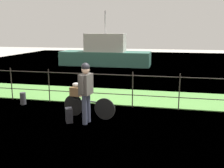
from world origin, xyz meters
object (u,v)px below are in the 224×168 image
object	(u,v)px
wooden_crate	(77,91)
terrier_dog	(77,84)
moored_boat_near	(105,54)
mooring_bollard	(23,98)
backpack_on_paving	(69,115)
bicycle_main	(88,106)
cyclist_person	(86,88)

from	to	relation	value
wooden_crate	terrier_dog	bearing A→B (deg)	-8.76
wooden_crate	moored_boat_near	size ratio (longest dim) A/B	0.05
mooring_bollard	backpack_on_paving	bearing A→B (deg)	-30.67
terrier_dog	moored_boat_near	distance (m)	11.64
bicycle_main	cyclist_person	world-z (taller)	cyclist_person
cyclist_person	mooring_bollard	distance (m)	3.13
backpack_on_paving	moored_boat_near	world-z (taller)	moored_boat_near
bicycle_main	backpack_on_paving	bearing A→B (deg)	-128.67
terrier_dog	backpack_on_paving	size ratio (longest dim) A/B	0.81
cyclist_person	backpack_on_paving	xyz separation A→B (m)	(-0.50, -0.03, -0.80)
wooden_crate	backpack_on_paving	xyz separation A→B (m)	(-0.04, -0.56, -0.56)
wooden_crate	cyclist_person	distance (m)	0.74
terrier_dog	backpack_on_paving	world-z (taller)	terrier_dog
terrier_dog	backpack_on_paving	xyz separation A→B (m)	(-0.06, -0.56, -0.77)
moored_boat_near	cyclist_person	bearing A→B (deg)	-78.20
backpack_on_paving	mooring_bollard	xyz separation A→B (m)	(-2.24, 1.33, 0.01)
mooring_bollard	moored_boat_near	world-z (taller)	moored_boat_near
cyclist_person	moored_boat_near	world-z (taller)	moored_boat_near
terrier_dog	moored_boat_near	bearing A→B (deg)	100.21
cyclist_person	moored_boat_near	xyz separation A→B (m)	(-2.50, 11.98, -0.17)
mooring_bollard	moored_boat_near	xyz separation A→B (m)	(0.23, 10.69, 0.63)
mooring_bollard	moored_boat_near	distance (m)	10.71
bicycle_main	moored_boat_near	xyz separation A→B (m)	(-2.40, 11.51, 0.50)
bicycle_main	moored_boat_near	world-z (taller)	moored_boat_near
wooden_crate	cyclist_person	world-z (taller)	cyclist_person
terrier_dog	mooring_bollard	world-z (taller)	terrier_dog
mooring_bollard	wooden_crate	bearing A→B (deg)	-18.63
cyclist_person	backpack_on_paving	size ratio (longest dim) A/B	4.21
cyclist_person	moored_boat_near	size ratio (longest dim) A/B	0.26
backpack_on_paving	terrier_dog	bearing A→B (deg)	-35.81
mooring_bollard	terrier_dog	bearing A→B (deg)	-18.53
cyclist_person	bicycle_main	bearing A→B (deg)	101.92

